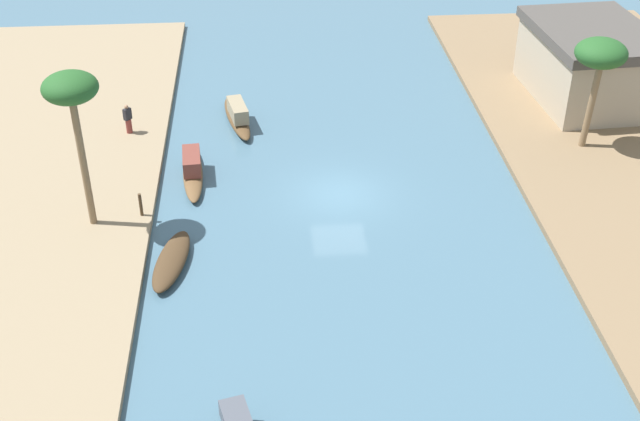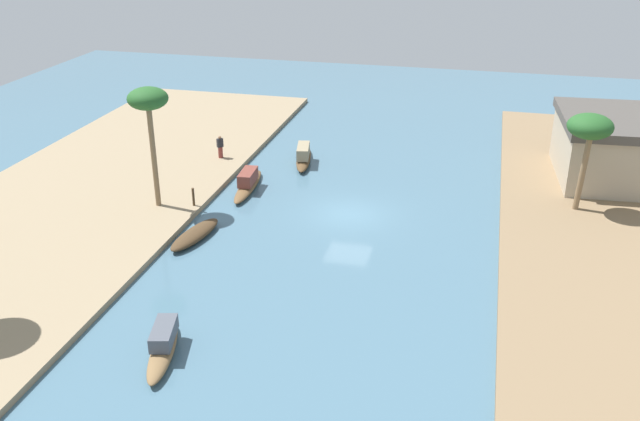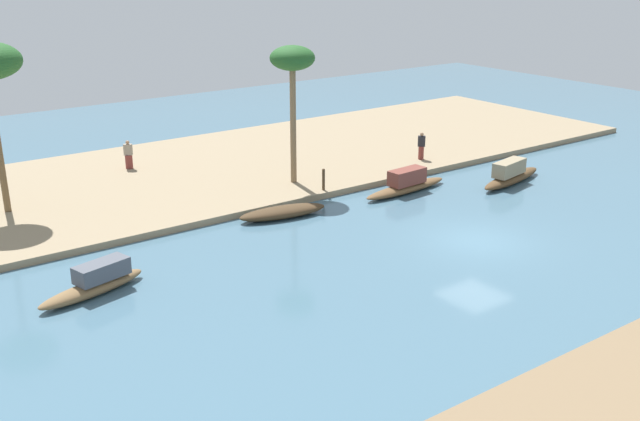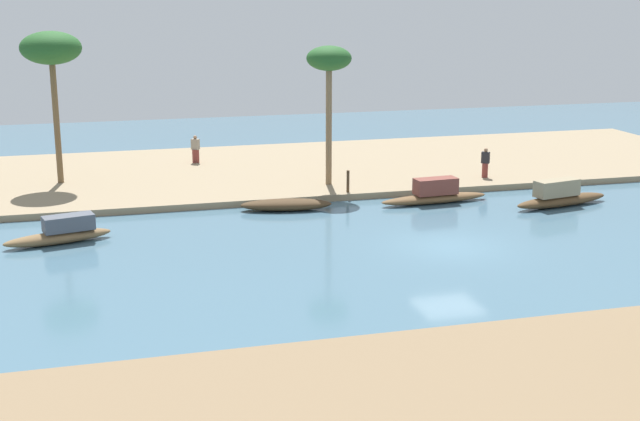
% 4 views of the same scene
% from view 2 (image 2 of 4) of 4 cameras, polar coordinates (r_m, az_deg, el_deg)
% --- Properties ---
extents(river_water, '(75.54, 75.54, 0.00)m').
position_cam_2_polar(river_water, '(39.40, 2.38, -0.33)').
color(river_water, '#476B7F').
rests_on(river_water, ground).
extents(riverbank_left, '(44.48, 14.53, 0.31)m').
position_cam_2_polar(riverbank_left, '(44.77, -17.49, 1.84)').
color(riverbank_left, '#937F60').
rests_on(riverbank_left, ground).
extents(sampan_upstream_small, '(5.22, 1.93, 1.27)m').
position_cam_2_polar(sampan_upstream_small, '(46.96, -1.35, 4.47)').
color(sampan_upstream_small, brown).
rests_on(sampan_upstream_small, river_water).
extents(sampan_near_left_bank, '(5.42, 1.30, 1.19)m').
position_cam_2_polar(sampan_near_left_bank, '(42.79, -5.89, 2.25)').
color(sampan_near_left_bank, brown).
rests_on(sampan_near_left_bank, river_water).
extents(sampan_downstream_large, '(4.26, 1.86, 1.10)m').
position_cam_2_polar(sampan_downstream_large, '(28.39, -12.67, -10.66)').
color(sampan_downstream_large, brown).
rests_on(sampan_downstream_large, river_water).
extents(sampan_open_hull, '(4.28, 1.83, 0.53)m').
position_cam_2_polar(sampan_open_hull, '(37.08, -10.16, -1.93)').
color(sampan_open_hull, '#47331E').
rests_on(sampan_open_hull, river_water).
extents(person_by_mooring, '(0.45, 0.43, 1.54)m').
position_cam_2_polar(person_by_mooring, '(47.39, -8.14, 5.11)').
color(person_by_mooring, brown).
rests_on(person_by_mooring, riverbank_left).
extents(mooring_post, '(0.14, 0.14, 1.06)m').
position_cam_2_polar(mooring_post, '(40.21, -10.29, 1.11)').
color(mooring_post, '#4C3823').
rests_on(mooring_post, riverbank_left).
extents(palm_tree_left_near, '(2.20, 2.20, 6.82)m').
position_cam_2_polar(palm_tree_left_near, '(38.94, -13.84, 8.48)').
color(palm_tree_left_near, '#7F6647').
rests_on(palm_tree_left_near, riverbank_left).
extents(palm_tree_right_tall, '(2.44, 2.44, 5.51)m').
position_cam_2_polar(palm_tree_right_tall, '(40.36, 21.15, 6.23)').
color(palm_tree_right_tall, '#7F6647').
rests_on(palm_tree_right_tall, riverbank_right).
extents(riverside_building, '(8.38, 6.29, 3.96)m').
position_cam_2_polar(riverside_building, '(46.58, 22.33, 4.84)').
color(riverside_building, tan).
rests_on(riverside_building, riverbank_right).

